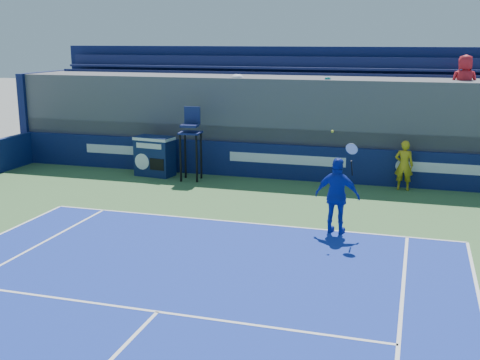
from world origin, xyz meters
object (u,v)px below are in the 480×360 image
(ball_person, at_px, (404,165))
(tennis_player, at_px, (337,196))
(match_clock, at_px, (155,155))
(umpire_chair, at_px, (191,136))

(ball_person, height_order, tennis_player, tennis_player)
(match_clock, distance_m, umpire_chair, 1.67)
(match_clock, distance_m, tennis_player, 8.35)
(match_clock, relative_size, tennis_player, 0.55)
(tennis_player, bearing_deg, match_clock, 146.50)
(ball_person, bearing_deg, umpire_chair, 7.64)
(tennis_player, bearing_deg, ball_person, 73.86)
(tennis_player, bearing_deg, umpire_chair, 141.54)
(umpire_chair, distance_m, tennis_player, 7.06)
(umpire_chair, relative_size, tennis_player, 0.96)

